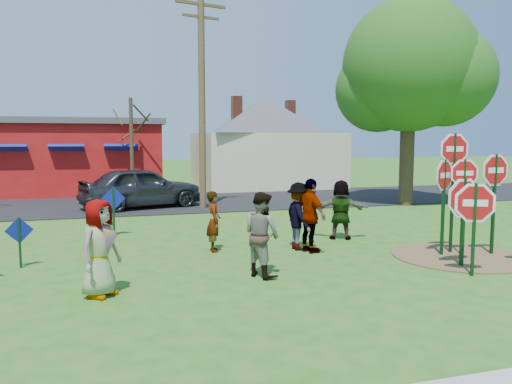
# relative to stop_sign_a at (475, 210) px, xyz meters

# --- Properties ---
(ground) EXTENTS (120.00, 120.00, 0.00)m
(ground) POSITION_rel_stop_sign_a_xyz_m (-3.60, 2.50, -1.40)
(ground) COLOR #2B5B1A
(ground) RESTS_ON ground
(road) EXTENTS (120.00, 7.50, 0.04)m
(road) POSITION_rel_stop_sign_a_xyz_m (-3.60, 14.00, -1.38)
(road) COLOR black
(road) RESTS_ON ground
(dirt_patch) EXTENTS (3.20, 3.20, 0.03)m
(dirt_patch) POSITION_rel_stop_sign_a_xyz_m (0.90, 1.50, -1.38)
(dirt_patch) COLOR brown
(dirt_patch) RESTS_ON ground
(red_building) EXTENTS (9.40, 7.69, 3.90)m
(red_building) POSITION_rel_stop_sign_a_xyz_m (-9.10, 20.49, 0.57)
(red_building) COLOR #9E110F
(red_building) RESTS_ON ground
(cream_house) EXTENTS (9.40, 9.40, 6.50)m
(cream_house) POSITION_rel_stop_sign_a_xyz_m (1.90, 20.50, 1.53)
(cream_house) COLOR beige
(cream_house) RESTS_ON ground
(stop_sign_a) EXTENTS (1.01, 0.51, 2.09)m
(stop_sign_a) POSITION_rel_stop_sign_a_xyz_m (0.00, 0.00, 0.00)
(stop_sign_a) COLOR #0F3715
(stop_sign_a) RESTS_ON ground
(stop_sign_b) EXTENTS (1.04, 0.11, 3.12)m
(stop_sign_b) POSITION_rel_stop_sign_a_xyz_m (0.95, 1.92, 0.89)
(stop_sign_b) COLOR #0F3715
(stop_sign_b) RESTS_ON ground
(stop_sign_c) EXTENTS (0.89, 0.28, 2.48)m
(stop_sign_c) POSITION_rel_stop_sign_a_xyz_m (1.04, 1.63, 0.35)
(stop_sign_c) COLOR #0F3715
(stop_sign_c) RESTS_ON ground
(stop_sign_d) EXTENTS (1.06, 0.07, 2.62)m
(stop_sign_d) POSITION_rel_stop_sign_a_xyz_m (1.81, 1.48, 0.49)
(stop_sign_d) COLOR #0F3715
(stop_sign_d) RESTS_ON ground
(stop_sign_e) EXTENTS (1.20, 0.12, 2.15)m
(stop_sign_e) POSITION_rel_stop_sign_a_xyz_m (0.30, 0.71, 0.02)
(stop_sign_e) COLOR #0F3715
(stop_sign_e) RESTS_ON ground
(stop_sign_g) EXTENTS (0.94, 0.47, 2.49)m
(stop_sign_g) POSITION_rel_stop_sign_a_xyz_m (0.56, 1.74, 0.34)
(stop_sign_g) COLOR #0F3715
(stop_sign_g) RESTS_ON ground
(blue_diamond_c) EXTENTS (0.58, 0.16, 1.14)m
(blue_diamond_c) POSITION_rel_stop_sign_a_xyz_m (-9.13, 3.38, -0.69)
(blue_diamond_c) COLOR #0F3715
(blue_diamond_c) RESTS_ON ground
(blue_diamond_d) EXTENTS (0.69, 0.15, 1.47)m
(blue_diamond_d) POSITION_rel_stop_sign_a_xyz_m (-7.10, 6.60, -0.48)
(blue_diamond_d) COLOR #0F3715
(blue_diamond_d) RESTS_ON ground
(person_a) EXTENTS (1.00, 1.03, 1.78)m
(person_a) POSITION_rel_stop_sign_a_xyz_m (-7.40, 0.77, -0.51)
(person_a) COLOR #3E4785
(person_a) RESTS_ON ground
(person_b) EXTENTS (0.41, 0.59, 1.54)m
(person_b) POSITION_rel_stop_sign_a_xyz_m (-4.69, 3.81, -0.63)
(person_b) COLOR #1E7260
(person_b) RESTS_ON ground
(person_c) EXTENTS (0.97, 1.06, 1.76)m
(person_c) POSITION_rel_stop_sign_a_xyz_m (-4.20, 1.25, -0.51)
(person_c) COLOR brown
(person_c) RESTS_ON ground
(person_d) EXTENTS (0.69, 1.15, 1.74)m
(person_d) POSITION_rel_stop_sign_a_xyz_m (-2.55, 3.37, -0.53)
(person_d) COLOR #333338
(person_d) RESTS_ON ground
(person_e) EXTENTS (0.73, 1.18, 1.87)m
(person_e) POSITION_rel_stop_sign_a_xyz_m (-2.39, 2.98, -0.46)
(person_e) COLOR #56335E
(person_e) RESTS_ON ground
(person_f) EXTENTS (1.64, 1.10, 1.70)m
(person_f) POSITION_rel_stop_sign_a_xyz_m (-0.90, 4.32, -0.55)
(person_f) COLOR #215934
(person_f) RESTS_ON ground
(suv) EXTENTS (5.29, 3.29, 1.68)m
(suv) POSITION_rel_stop_sign_a_xyz_m (-5.94, 12.46, -0.52)
(suv) COLOR #2A2A2E
(suv) RESTS_ON road
(utility_pole) EXTENTS (2.10, 0.60, 8.70)m
(utility_pole) POSITION_rel_stop_sign_a_xyz_m (-3.54, 11.56, 3.19)
(utility_pole) COLOR #4C3823
(utility_pole) RESTS_ON ground
(leafy_tree) EXTENTS (6.19, 5.65, 8.80)m
(leafy_tree) POSITION_rel_stop_sign_a_xyz_m (5.28, 10.35, 4.27)
(leafy_tree) COLOR #382819
(leafy_tree) RESTS_ON ground
(bare_tree_east) EXTENTS (1.80, 1.80, 4.78)m
(bare_tree_east) POSITION_rel_stop_sign_a_xyz_m (-6.14, 15.93, 1.70)
(bare_tree_east) COLOR #382819
(bare_tree_east) RESTS_ON ground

